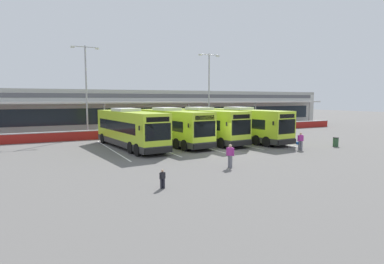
{
  "coord_description": "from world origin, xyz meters",
  "views": [
    {
      "loc": [
        -15.02,
        -23.57,
        4.67
      ],
      "look_at": [
        -1.53,
        3.0,
        1.6
      ],
      "focal_mm": 29.98,
      "sensor_mm": 36.0,
      "label": 1
    }
  ],
  "objects_px": {
    "coach_bus_left_centre": "(171,127)",
    "coach_bus_centre": "(204,126)",
    "pedestrian_with_handbag": "(300,141)",
    "litter_bin": "(336,142)",
    "lamp_post_west": "(86,86)",
    "lamp_post_centre": "(209,88)",
    "pedestrian_in_dark_coat": "(230,155)",
    "coach_bus_leftmost": "(130,129)",
    "coach_bus_right_centre": "(244,125)",
    "pedestrian_child": "(162,178)"
  },
  "relations": [
    {
      "from": "pedestrian_in_dark_coat",
      "to": "lamp_post_centre",
      "type": "height_order",
      "value": "lamp_post_centre"
    },
    {
      "from": "coach_bus_left_centre",
      "to": "pedestrian_child",
      "type": "relative_size",
      "value": 12.29
    },
    {
      "from": "coach_bus_centre",
      "to": "lamp_post_centre",
      "type": "xyz_separation_m",
      "value": [
        5.9,
        9.26,
        4.5
      ]
    },
    {
      "from": "coach_bus_centre",
      "to": "pedestrian_with_handbag",
      "type": "distance_m",
      "value": 10.29
    },
    {
      "from": "coach_bus_centre",
      "to": "pedestrian_with_handbag",
      "type": "relative_size",
      "value": 7.62
    },
    {
      "from": "coach_bus_leftmost",
      "to": "coach_bus_right_centre",
      "type": "distance_m",
      "value": 12.8
    },
    {
      "from": "coach_bus_left_centre",
      "to": "pedestrian_in_dark_coat",
      "type": "height_order",
      "value": "coach_bus_left_centre"
    },
    {
      "from": "pedestrian_child",
      "to": "coach_bus_left_centre",
      "type": "bearing_deg",
      "value": 65.12
    },
    {
      "from": "coach_bus_left_centre",
      "to": "litter_bin",
      "type": "xyz_separation_m",
      "value": [
        13.78,
        -8.91,
        -1.32
      ]
    },
    {
      "from": "coach_bus_left_centre",
      "to": "lamp_post_west",
      "type": "xyz_separation_m",
      "value": [
        -6.79,
        10.05,
        4.5
      ]
    },
    {
      "from": "coach_bus_centre",
      "to": "litter_bin",
      "type": "bearing_deg",
      "value": -41.77
    },
    {
      "from": "coach_bus_left_centre",
      "to": "coach_bus_right_centre",
      "type": "distance_m",
      "value": 8.33
    },
    {
      "from": "pedestrian_in_dark_coat",
      "to": "coach_bus_left_centre",
      "type": "bearing_deg",
      "value": 85.53
    },
    {
      "from": "lamp_post_west",
      "to": "lamp_post_centre",
      "type": "height_order",
      "value": "same"
    },
    {
      "from": "pedestrian_with_handbag",
      "to": "lamp_post_centre",
      "type": "bearing_deg",
      "value": 87.71
    },
    {
      "from": "coach_bus_centre",
      "to": "coach_bus_left_centre",
      "type": "bearing_deg",
      "value": 179.15
    },
    {
      "from": "coach_bus_right_centre",
      "to": "lamp_post_west",
      "type": "xyz_separation_m",
      "value": [
        -15.02,
        11.4,
        4.5
      ]
    },
    {
      "from": "pedestrian_child",
      "to": "litter_bin",
      "type": "relative_size",
      "value": 1.08
    },
    {
      "from": "coach_bus_leftmost",
      "to": "coach_bus_right_centre",
      "type": "height_order",
      "value": "same"
    },
    {
      "from": "lamp_post_centre",
      "to": "lamp_post_west",
      "type": "bearing_deg",
      "value": 177.07
    },
    {
      "from": "lamp_post_west",
      "to": "litter_bin",
      "type": "xyz_separation_m",
      "value": [
        20.57,
        -18.96,
        -5.82
      ]
    },
    {
      "from": "pedestrian_in_dark_coat",
      "to": "lamp_post_west",
      "type": "xyz_separation_m",
      "value": [
        -5.82,
        22.44,
        5.42
      ]
    },
    {
      "from": "lamp_post_centre",
      "to": "coach_bus_right_centre",
      "type": "bearing_deg",
      "value": -98.28
    },
    {
      "from": "pedestrian_in_dark_coat",
      "to": "litter_bin",
      "type": "height_order",
      "value": "pedestrian_in_dark_coat"
    },
    {
      "from": "pedestrian_with_handbag",
      "to": "pedestrian_in_dark_coat",
      "type": "height_order",
      "value": "same"
    },
    {
      "from": "coach_bus_right_centre",
      "to": "pedestrian_child",
      "type": "bearing_deg",
      "value": -137.95
    },
    {
      "from": "lamp_post_west",
      "to": "coach_bus_left_centre",
      "type": "bearing_deg",
      "value": -55.94
    },
    {
      "from": "pedestrian_with_handbag",
      "to": "pedestrian_child",
      "type": "height_order",
      "value": "pedestrian_with_handbag"
    },
    {
      "from": "pedestrian_in_dark_coat",
      "to": "coach_bus_right_centre",
      "type": "bearing_deg",
      "value": 50.2
    },
    {
      "from": "coach_bus_right_centre",
      "to": "coach_bus_left_centre",
      "type": "bearing_deg",
      "value": 170.67
    },
    {
      "from": "litter_bin",
      "to": "lamp_post_centre",
      "type": "bearing_deg",
      "value": 102.5
    },
    {
      "from": "pedestrian_with_handbag",
      "to": "coach_bus_leftmost",
      "type": "bearing_deg",
      "value": 148.21
    },
    {
      "from": "coach_bus_right_centre",
      "to": "lamp_post_centre",
      "type": "bearing_deg",
      "value": 81.72
    },
    {
      "from": "pedestrian_with_handbag",
      "to": "pedestrian_child",
      "type": "xyz_separation_m",
      "value": [
        -16.02,
        -6.16,
        -0.32
      ]
    },
    {
      "from": "coach_bus_leftmost",
      "to": "pedestrian_with_handbag",
      "type": "distance_m",
      "value": 16.0
    },
    {
      "from": "coach_bus_centre",
      "to": "lamp_post_west",
      "type": "relative_size",
      "value": 1.12
    },
    {
      "from": "coach_bus_right_centre",
      "to": "litter_bin",
      "type": "height_order",
      "value": "coach_bus_right_centre"
    },
    {
      "from": "lamp_post_centre",
      "to": "coach_bus_left_centre",
      "type": "bearing_deg",
      "value": -136.68
    },
    {
      "from": "coach_bus_leftmost",
      "to": "pedestrian_in_dark_coat",
      "type": "height_order",
      "value": "coach_bus_leftmost"
    },
    {
      "from": "coach_bus_left_centre",
      "to": "coach_bus_leftmost",
      "type": "bearing_deg",
      "value": -173.86
    },
    {
      "from": "pedestrian_with_handbag",
      "to": "pedestrian_in_dark_coat",
      "type": "bearing_deg",
      "value": -160.82
    },
    {
      "from": "pedestrian_in_dark_coat",
      "to": "lamp_post_west",
      "type": "relative_size",
      "value": 0.15
    },
    {
      "from": "coach_bus_right_centre",
      "to": "pedestrian_with_handbag",
      "type": "xyz_separation_m",
      "value": [
        0.81,
        -7.55,
        -0.93
      ]
    },
    {
      "from": "pedestrian_in_dark_coat",
      "to": "litter_bin",
      "type": "xyz_separation_m",
      "value": [
        14.75,
        3.48,
        -0.41
      ]
    },
    {
      "from": "lamp_post_west",
      "to": "litter_bin",
      "type": "relative_size",
      "value": 11.83
    },
    {
      "from": "coach_bus_left_centre",
      "to": "coach_bus_centre",
      "type": "distance_m",
      "value": 3.86
    },
    {
      "from": "coach_bus_right_centre",
      "to": "pedestrian_in_dark_coat",
      "type": "relative_size",
      "value": 7.62
    },
    {
      "from": "coach_bus_right_centre",
      "to": "pedestrian_in_dark_coat",
      "type": "xyz_separation_m",
      "value": [
        -9.19,
        -11.03,
        -0.91
      ]
    },
    {
      "from": "pedestrian_with_handbag",
      "to": "litter_bin",
      "type": "relative_size",
      "value": 1.74
    },
    {
      "from": "coach_bus_left_centre",
      "to": "pedestrian_in_dark_coat",
      "type": "xyz_separation_m",
      "value": [
        -0.97,
        -12.39,
        -0.91
      ]
    }
  ]
}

